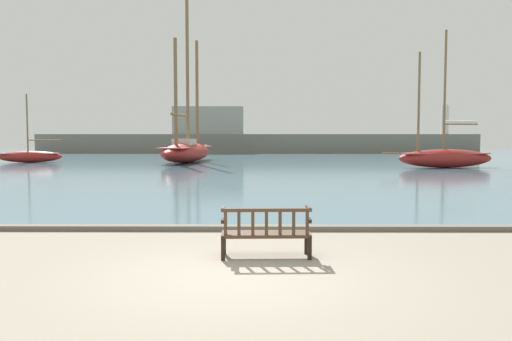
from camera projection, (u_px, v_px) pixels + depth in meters
name	position (u px, v px, depth m)	size (l,w,h in m)	color
ground_plane	(236.00, 276.00, 7.78)	(160.00, 160.00, 0.00)	gray
harbor_water	(256.00, 158.00, 51.68)	(100.00, 80.00, 0.08)	slate
quay_edge_kerb	(244.00, 228.00, 11.62)	(40.00, 0.30, 0.12)	#675F54
park_bench	(266.00, 232.00, 8.96)	(1.62, 0.57, 0.92)	black
sailboat_outer_starboard	(30.00, 156.00, 41.87)	(6.02, 2.24, 5.74)	maroon
sailboat_mid_port	(187.00, 149.00, 42.58)	(4.24, 13.17, 14.04)	maroon
sailboat_far_starboard	(445.00, 156.00, 34.73)	(8.00, 2.37, 9.47)	maroon
far_breakwater	(251.00, 140.00, 67.85)	(59.70, 2.40, 6.58)	slate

